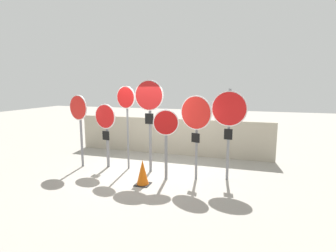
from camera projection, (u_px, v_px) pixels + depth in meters
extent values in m
plane|color=gray|center=(148.00, 173.00, 7.67)|extent=(40.00, 40.00, 0.00)
cube|color=#A89E89|center=(170.00, 136.00, 9.69)|extent=(7.30, 0.12, 1.33)
cylinder|color=slate|center=(81.00, 135.00, 8.13)|extent=(0.07, 0.07, 2.03)
cylinder|color=white|center=(78.00, 108.00, 7.95)|extent=(0.75, 0.23, 0.77)
cylinder|color=red|center=(78.00, 108.00, 7.94)|extent=(0.69, 0.22, 0.71)
cylinder|color=slate|center=(107.00, 136.00, 8.09)|extent=(0.09, 0.09, 1.94)
cylinder|color=white|center=(105.00, 116.00, 7.93)|extent=(0.75, 0.16, 0.76)
cylinder|color=red|center=(105.00, 116.00, 7.91)|extent=(0.69, 0.15, 0.70)
cube|color=black|center=(106.00, 136.00, 8.02)|extent=(0.25, 0.07, 0.27)
cylinder|color=slate|center=(128.00, 128.00, 7.89)|extent=(0.06, 0.06, 2.51)
cylinder|color=white|center=(126.00, 97.00, 7.70)|extent=(0.66, 0.18, 0.67)
cylinder|color=red|center=(125.00, 97.00, 7.69)|extent=(0.60, 0.16, 0.61)
cylinder|color=slate|center=(150.00, 130.00, 7.61)|extent=(0.08, 0.08, 2.53)
cylinder|color=white|center=(149.00, 95.00, 7.40)|extent=(0.87, 0.06, 0.87)
cylinder|color=red|center=(149.00, 95.00, 7.38)|extent=(0.81, 0.06, 0.81)
cube|color=black|center=(149.00, 119.00, 7.50)|extent=(0.26, 0.03, 0.31)
cylinder|color=slate|center=(166.00, 145.00, 7.03)|extent=(0.08, 0.08, 1.92)
cylinder|color=white|center=(166.00, 123.00, 6.87)|extent=(0.67, 0.19, 0.69)
cylinder|color=#AD0F0F|center=(166.00, 123.00, 6.85)|extent=(0.62, 0.17, 0.63)
cylinder|color=slate|center=(197.00, 143.00, 7.00)|extent=(0.07, 0.07, 2.02)
cylinder|color=white|center=(196.00, 113.00, 6.83)|extent=(0.87, 0.29, 0.90)
cylinder|color=red|center=(196.00, 113.00, 6.81)|extent=(0.81, 0.27, 0.84)
cube|color=black|center=(196.00, 138.00, 6.93)|extent=(0.23, 0.09, 0.25)
cylinder|color=slate|center=(228.00, 135.00, 6.96)|extent=(0.07, 0.07, 2.45)
cylinder|color=white|center=(229.00, 109.00, 6.80)|extent=(0.93, 0.08, 0.93)
cylinder|color=red|center=(229.00, 109.00, 6.78)|extent=(0.87, 0.07, 0.87)
cube|color=black|center=(228.00, 134.00, 6.90)|extent=(0.22, 0.04, 0.28)
cube|color=black|center=(143.00, 184.00, 6.76)|extent=(0.38, 0.38, 0.02)
cone|color=#E05B0C|center=(143.00, 172.00, 6.71)|extent=(0.31, 0.31, 0.64)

